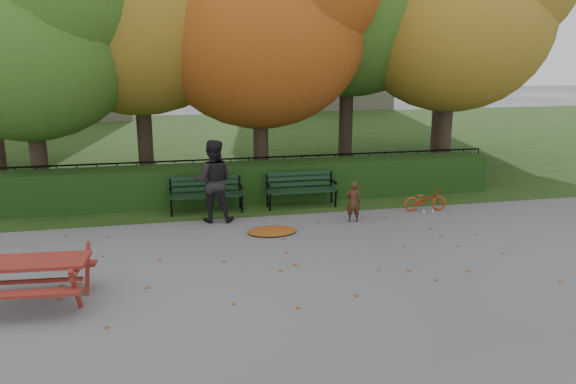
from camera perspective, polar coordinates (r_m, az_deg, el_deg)
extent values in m
plane|color=slate|center=(10.77, 0.16, -7.04)|extent=(90.00, 90.00, 0.00)
plane|color=#183410|center=(24.21, -6.97, 4.95)|extent=(90.00, 90.00, 0.00)
cube|color=tan|center=(39.18, 2.97, 17.40)|extent=(9.00, 6.00, 12.00)
cube|color=black|center=(14.85, -3.56, 1.00)|extent=(13.00, 0.90, 1.00)
cube|color=black|center=(15.72, -3.98, 0.17)|extent=(14.00, 0.04, 0.04)
cube|color=black|center=(15.52, -4.03, 3.46)|extent=(14.00, 0.04, 0.04)
cylinder|color=black|center=(15.50, -15.04, 1.09)|extent=(0.03, 0.03, 1.00)
cylinder|color=black|center=(15.63, -4.00, 1.66)|extent=(0.03, 0.03, 1.00)
cylinder|color=black|center=(16.31, 6.49, 2.15)|extent=(0.03, 0.03, 1.00)
cylinder|color=black|center=(17.73, 17.29, 2.57)|extent=(0.03, 0.03, 1.00)
cylinder|color=black|center=(16.16, -24.05, 3.81)|extent=(0.44, 0.44, 2.62)
ellipsoid|color=#2C5A1A|center=(15.95, -25.10, 13.77)|extent=(5.60, 5.60, 5.04)
cylinder|color=black|center=(16.97, -14.36, 5.96)|extent=(0.44, 0.44, 3.15)
ellipsoid|color=#8A5B12|center=(16.83, -15.10, 17.38)|extent=(6.40, 6.40, 5.76)
cylinder|color=black|center=(16.41, -2.78, 5.49)|extent=(0.44, 0.44, 2.80)
ellipsoid|color=#933A15|center=(16.22, -2.91, 16.02)|extent=(6.00, 6.00, 5.40)
cylinder|color=black|center=(18.32, 5.90, 7.47)|extent=(0.44, 0.44, 3.50)
cylinder|color=black|center=(18.03, 15.61, 6.07)|extent=(0.44, 0.44, 2.97)
ellipsoid|color=#8A5B12|center=(17.88, 16.32, 16.22)|extent=(5.80, 5.80, 5.22)
cylinder|color=black|center=(22.37, 15.01, 7.86)|extent=(0.44, 0.44, 3.15)
ellipsoid|color=#2C5A1A|center=(22.26, 15.59, 16.51)|extent=(6.00, 6.00, 5.40)
cube|color=black|center=(13.69, -8.25, -0.54)|extent=(1.80, 0.12, 0.04)
cube|color=black|center=(13.87, -8.30, -0.36)|extent=(1.80, 0.12, 0.04)
cube|color=black|center=(14.04, -8.35, -0.17)|extent=(1.80, 0.12, 0.04)
cube|color=black|center=(14.10, -8.40, 0.35)|extent=(1.80, 0.05, 0.10)
cube|color=black|center=(14.06, -8.42, 0.94)|extent=(1.80, 0.05, 0.10)
cube|color=black|center=(14.04, -8.44, 1.46)|extent=(1.80, 0.05, 0.10)
cube|color=black|center=(13.85, -11.81, -0.62)|extent=(0.05, 0.55, 0.06)
cube|color=black|center=(14.05, -11.87, 0.54)|extent=(0.05, 0.05, 0.41)
cylinder|color=black|center=(13.72, -11.75, -1.62)|extent=(0.05, 0.05, 0.44)
cylinder|color=black|center=(14.07, -11.77, -1.22)|extent=(0.05, 0.05, 0.44)
cube|color=black|center=(13.82, -11.85, 0.20)|extent=(0.05, 0.45, 0.04)
cube|color=black|center=(13.95, -4.82, -0.25)|extent=(0.05, 0.55, 0.06)
cube|color=black|center=(14.15, -4.98, 0.90)|extent=(0.05, 0.05, 0.41)
cylinder|color=black|center=(13.83, -4.70, -1.24)|extent=(0.05, 0.05, 0.44)
cylinder|color=black|center=(14.17, -4.89, -0.85)|extent=(0.05, 0.05, 0.44)
cube|color=black|center=(13.92, -4.84, 0.57)|extent=(0.05, 0.45, 0.04)
cube|color=black|center=(14.05, 1.56, -0.02)|extent=(1.80, 0.12, 0.04)
cube|color=black|center=(14.22, 1.39, 0.16)|extent=(1.80, 0.12, 0.04)
cube|color=black|center=(14.39, 1.22, 0.33)|extent=(1.80, 0.12, 0.04)
cube|color=black|center=(14.44, 1.14, 0.84)|extent=(1.80, 0.05, 0.10)
cube|color=black|center=(14.41, 1.14, 1.42)|extent=(1.80, 0.05, 0.10)
cube|color=black|center=(14.38, 1.15, 1.92)|extent=(1.80, 0.05, 0.10)
cube|color=black|center=(14.05, -1.98, -0.10)|extent=(0.05, 0.55, 0.06)
cube|color=black|center=(14.25, -2.19, 1.04)|extent=(0.05, 0.05, 0.41)
cylinder|color=black|center=(13.93, -1.85, -1.08)|extent=(0.05, 0.05, 0.44)
cylinder|color=black|center=(14.27, -2.11, -0.70)|extent=(0.05, 0.05, 0.44)
cube|color=black|center=(14.02, -2.01, 0.71)|extent=(0.05, 0.45, 0.04)
cube|color=black|center=(14.44, 4.67, 0.26)|extent=(0.05, 0.55, 0.06)
cube|color=black|center=(14.64, 4.38, 1.36)|extent=(0.05, 0.05, 0.41)
cylinder|color=black|center=(14.32, 4.86, -0.69)|extent=(0.05, 0.05, 0.44)
cylinder|color=black|center=(14.65, 4.45, -0.33)|extent=(0.05, 0.05, 0.44)
cube|color=black|center=(14.41, 4.66, 1.05)|extent=(0.05, 0.45, 0.04)
cube|color=maroon|center=(9.68, -24.66, -6.49)|extent=(1.76, 0.84, 0.06)
cube|color=maroon|center=(9.28, -25.47, -9.36)|extent=(1.72, 0.37, 0.05)
cube|color=maroon|center=(10.29, -23.61, -6.86)|extent=(1.72, 0.37, 0.05)
cube|color=maroon|center=(9.22, -20.75, -9.28)|extent=(0.09, 0.49, 0.83)
cube|color=maroon|center=(9.99, -19.69, -7.34)|extent=(0.09, 0.49, 0.83)
cube|color=maroon|center=(9.52, -20.33, -6.89)|extent=(0.16, 1.28, 0.06)
cube|color=maroon|center=(9.80, -24.47, -8.25)|extent=(1.52, 0.17, 0.06)
ellipsoid|color=brown|center=(12.37, -1.62, -3.98)|extent=(1.29, 1.10, 0.08)
imported|color=#412114|center=(13.12, 6.65, -0.98)|extent=(0.40, 0.32, 0.95)
imported|color=black|center=(13.07, -7.60, 1.12)|extent=(1.05, 0.88, 1.92)
imported|color=#B82E11|center=(14.36, 13.79, -0.77)|extent=(1.10, 0.47, 0.56)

